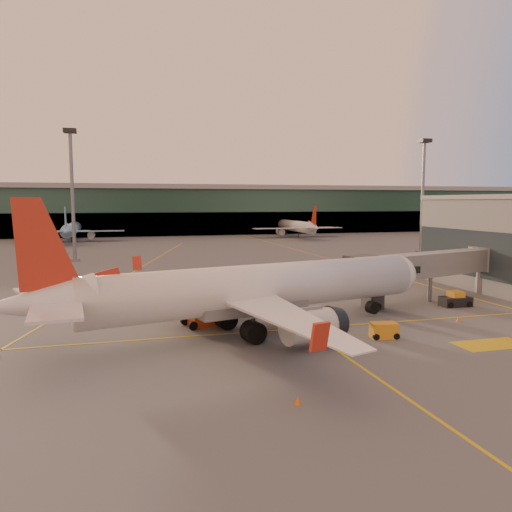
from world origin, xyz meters
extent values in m
plane|color=#4C4F54|center=(0.00, 0.00, 0.00)|extent=(600.00, 600.00, 0.00)
cube|color=gold|center=(0.00, 5.00, 0.01)|extent=(80.00, 0.25, 0.01)
cube|color=gold|center=(-10.00, 45.00, 0.01)|extent=(31.30, 115.98, 0.01)
cube|color=gold|center=(30.00, 70.00, 0.01)|extent=(0.25, 160.00, 0.01)
cube|color=gold|center=(5.00, -8.00, 0.01)|extent=(0.25, 30.00, 0.01)
cube|color=gold|center=(18.00, -4.00, 0.01)|extent=(6.00, 3.00, 0.01)
cube|color=#19382D|center=(0.00, 142.00, 8.00)|extent=(400.00, 18.00, 16.00)
cube|color=gray|center=(0.00, 142.00, 16.80)|extent=(400.00, 20.00, 1.60)
cube|color=black|center=(0.00, 133.50, 4.00)|extent=(400.00, 1.00, 8.00)
cube|color=#2D3D47|center=(33.05, 18.00, 5.00)|extent=(0.30, 21.60, 6.00)
cylinder|color=slate|center=(-20.00, 66.00, 12.50)|extent=(0.70, 0.70, 25.00)
cube|color=black|center=(-20.00, 66.00, 25.20)|extent=(2.40, 2.40, 0.80)
cube|color=slate|center=(-20.00, 66.00, 0.25)|extent=(1.60, 1.60, 0.50)
cylinder|color=slate|center=(55.00, 62.00, 12.50)|extent=(0.70, 0.70, 25.00)
cube|color=black|center=(55.00, 62.00, 25.20)|extent=(2.40, 2.40, 0.80)
cube|color=slate|center=(55.00, 62.00, 0.25)|extent=(1.60, 1.60, 0.50)
cylinder|color=white|center=(0.84, 4.74, 4.13)|extent=(32.23, 11.42, 4.13)
sphere|color=white|center=(16.48, 8.44, 4.13)|extent=(4.04, 4.04, 4.04)
cube|color=black|center=(17.62, 8.71, 4.64)|extent=(2.43, 3.04, 0.72)
cone|color=white|center=(-16.71, 0.58, 4.44)|extent=(7.77, 5.44, 3.92)
cube|color=white|center=(-15.52, -2.76, 4.54)|extent=(3.94, 6.94, 0.21)
cylinder|color=silver|center=(3.04, -1.19, 1.86)|extent=(4.81, 3.60, 2.68)
cylinder|color=black|center=(-0.83, 1.58, 0.93)|extent=(2.14, 1.83, 1.86)
cylinder|color=black|center=(-0.83, 1.58, 1.50)|extent=(0.37, 0.37, 1.13)
cube|color=white|center=(-17.14, 4.10, 4.54)|extent=(5.53, 7.42, 0.21)
cylinder|color=silver|center=(0.15, 11.02, 1.86)|extent=(4.81, 3.60, 2.68)
cylinder|color=black|center=(-2.07, 6.80, 0.93)|extent=(2.14, 1.83, 1.86)
cylinder|color=black|center=(-2.07, 6.80, 1.50)|extent=(0.37, 0.37, 1.13)
cube|color=slate|center=(-0.31, 4.46, 2.79)|extent=(10.68, 5.56, 1.65)
cylinder|color=black|center=(13.43, 7.72, 0.93)|extent=(1.46, 1.10, 1.30)
cube|color=slate|center=(23.70, 12.92, 4.43)|extent=(21.34, 8.66, 2.70)
cube|color=#2D3035|center=(13.91, 10.43, 4.43)|extent=(4.23, 4.23, 3.00)
cube|color=#2D3035|center=(15.41, 11.33, 1.20)|extent=(1.60, 2.40, 2.40)
cylinder|color=black|center=(15.41, 10.23, 0.40)|extent=(0.80, 0.40, 0.80)
cylinder|color=black|center=(15.41, 12.43, 0.40)|extent=(0.80, 0.40, 0.80)
cylinder|color=slate|center=(23.70, 12.92, 1.56)|extent=(0.50, 0.50, 3.13)
cylinder|color=slate|center=(34.00, 16.00, 4.43)|extent=(4.40, 4.40, 3.00)
cylinder|color=slate|center=(34.00, 16.00, 1.56)|extent=(2.40, 2.40, 3.13)
cube|color=#A63817|center=(-3.73, 8.45, 0.68)|extent=(3.32, 2.77, 1.37)
cube|color=silver|center=(-3.99, 8.39, 2.83)|extent=(5.66, 3.37, 2.55)
cylinder|color=black|center=(-5.09, 7.02, 0.41)|extent=(0.87, 0.49, 0.82)
cylinder|color=black|center=(-1.89, 7.73, 0.41)|extent=(0.87, 0.49, 0.82)
cube|color=orange|center=(10.43, 0.11, 0.67)|extent=(2.41, 1.65, 1.34)
cylinder|color=black|center=(9.47, -0.31, 0.28)|extent=(0.59, 0.36, 0.56)
cylinder|color=black|center=(11.24, -0.57, 0.28)|extent=(0.59, 0.36, 0.56)
cube|color=black|center=(24.89, 9.75, 0.54)|extent=(3.39, 1.89, 1.07)
cube|color=orange|center=(24.89, 9.75, 1.27)|extent=(1.43, 1.62, 0.88)
cylinder|color=black|center=(23.69, 9.02, 0.34)|extent=(0.69, 0.32, 0.68)
cylinder|color=black|center=(26.03, 8.92, 0.34)|extent=(0.69, 0.32, 0.68)
cone|color=orange|center=(20.49, 3.45, 0.26)|extent=(0.41, 0.41, 0.52)
cube|color=orange|center=(20.49, 3.45, 0.01)|extent=(0.35, 0.35, 0.03)
cone|color=orange|center=(-1.61, -11.30, 0.25)|extent=(0.39, 0.39, 0.49)
cube|color=orange|center=(-1.61, -11.30, 0.01)|extent=(0.33, 0.33, 0.03)
cone|color=orange|center=(-1.32, 21.18, 0.26)|extent=(0.41, 0.41, 0.52)
cube|color=orange|center=(-1.32, 21.18, 0.01)|extent=(0.35, 0.35, 0.03)
camera|label=1|loc=(-11.28, -37.49, 11.73)|focal=35.00mm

